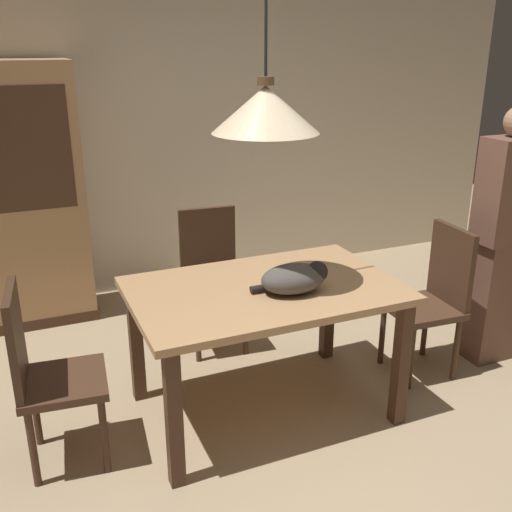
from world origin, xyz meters
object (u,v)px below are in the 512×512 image
(chair_far_back, at_px, (212,272))
(person_standing, at_px, (502,239))
(chair_left_side, at_px, (44,370))
(cat_sleeping, at_px, (295,278))
(hutch_bookcase, at_px, (2,205))
(chair_right_side, at_px, (434,295))
(pendant_lamp, at_px, (265,109))
(dining_table, at_px, (264,304))

(chair_far_back, relative_size, person_standing, 0.57)
(chair_left_side, height_order, cat_sleeping, chair_left_side)
(chair_left_side, relative_size, hutch_bookcase, 0.50)
(chair_right_side, relative_size, cat_sleeping, 2.38)
(chair_far_back, bearing_deg, hutch_bookcase, 144.74)
(hutch_bookcase, xyz_separation_m, person_standing, (2.82, -1.78, -0.08))
(pendant_lamp, bearing_deg, dining_table, -82.87)
(dining_table, height_order, chair_far_back, chair_far_back)
(dining_table, height_order, chair_right_side, chair_right_side)
(chair_right_side, xyz_separation_m, cat_sleeping, (-1.01, -0.12, 0.32))
(chair_left_side, relative_size, chair_right_side, 1.00)
(cat_sleeping, xyz_separation_m, person_standing, (1.48, 0.09, -0.01))
(cat_sleeping, relative_size, person_standing, 0.24)
(chair_right_side, height_order, pendant_lamp, pendant_lamp)
(chair_right_side, bearing_deg, person_standing, -3.00)
(cat_sleeping, distance_m, person_standing, 1.48)
(chair_right_side, bearing_deg, chair_far_back, 141.78)
(chair_left_side, height_order, chair_right_side, same)
(dining_table, xyz_separation_m, cat_sleeping, (0.12, -0.12, 0.18))
(dining_table, height_order, chair_left_side, chair_left_side)
(pendant_lamp, bearing_deg, hutch_bookcase, 125.01)
(chair_left_side, bearing_deg, cat_sleeping, -5.99)
(dining_table, height_order, cat_sleeping, cat_sleeping)
(chair_right_side, height_order, cat_sleeping, chair_right_side)
(chair_left_side, bearing_deg, chair_right_side, -0.33)
(dining_table, bearing_deg, cat_sleeping, -46.54)
(dining_table, relative_size, chair_far_back, 1.51)
(chair_left_side, distance_m, person_standing, 2.74)
(dining_table, height_order, hutch_bookcase, hutch_bookcase)
(chair_right_side, height_order, hutch_bookcase, hutch_bookcase)
(chair_right_side, xyz_separation_m, hutch_bookcase, (-2.35, 1.75, 0.38))
(person_standing, bearing_deg, dining_table, 178.95)
(dining_table, relative_size, cat_sleeping, 3.58)
(person_standing, bearing_deg, chair_left_side, 179.21)
(pendant_lamp, relative_size, hutch_bookcase, 0.70)
(hutch_bookcase, bearing_deg, pendant_lamp, -54.99)
(dining_table, relative_size, hutch_bookcase, 0.76)
(dining_table, distance_m, chair_right_side, 1.14)
(chair_far_back, height_order, person_standing, person_standing)
(chair_right_side, distance_m, pendant_lamp, 1.61)
(chair_left_side, xyz_separation_m, chair_far_back, (1.13, 0.87, 0.00))
(chair_right_side, xyz_separation_m, pendant_lamp, (-1.13, 0.00, 1.15))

